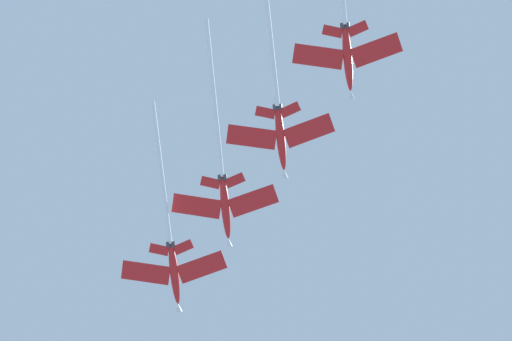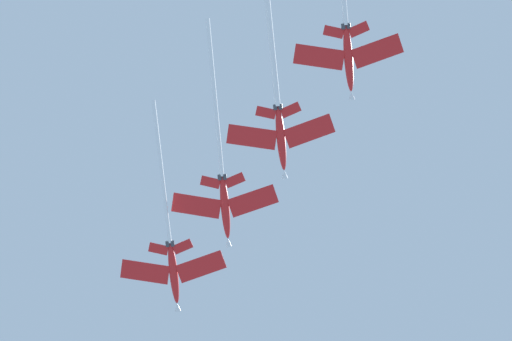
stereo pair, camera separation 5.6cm
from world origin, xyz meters
name	(u,v)px [view 2 (the right image)]	position (x,y,z in m)	size (l,w,h in m)	color
jet_lead	(171,251)	(-16.78, -14.26, 165.75)	(37.79, 21.16, 7.65)	red
jet_second	(222,177)	(-0.89, -8.54, 164.62)	(39.88, 21.69, 7.57)	red
jet_third	(276,85)	(17.97, -3.48, 162.27)	(42.98, 23.63, 7.95)	red
jet_fourth	(344,9)	(34.28, 4.82, 160.63)	(43.81, 23.78, 7.90)	red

